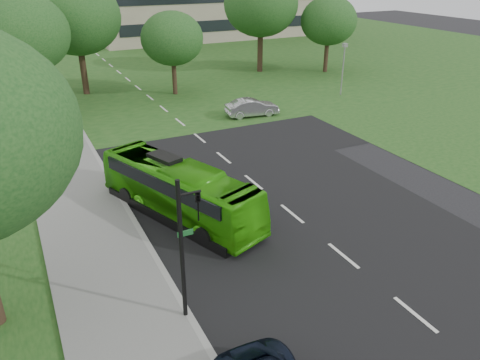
% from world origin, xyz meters
% --- Properties ---
extents(ground, '(160.00, 160.00, 0.00)m').
position_xyz_m(ground, '(0.00, 0.00, 0.00)').
color(ground, black).
rests_on(ground, ground).
extents(street_surfaces, '(120.00, 120.00, 0.15)m').
position_xyz_m(street_surfaces, '(-0.38, 22.75, 0.03)').
color(street_surfaces, black).
rests_on(street_surfaces, ground).
extents(tree_park_a, '(6.97, 6.97, 9.26)m').
position_xyz_m(tree_park_a, '(-9.60, 24.87, 6.28)').
color(tree_park_a, black).
rests_on(tree_park_a, ground).
extents(tree_park_b, '(7.66, 7.66, 10.05)m').
position_xyz_m(tree_park_b, '(-4.86, 29.92, 6.78)').
color(tree_park_b, black).
rests_on(tree_park_b, ground).
extents(tree_park_c, '(5.52, 5.52, 7.33)m').
position_xyz_m(tree_park_c, '(2.49, 26.18, 4.98)').
color(tree_park_c, black).
rests_on(tree_park_c, ground).
extents(tree_park_d, '(7.87, 7.87, 10.41)m').
position_xyz_m(tree_park_d, '(14.22, 31.35, 7.05)').
color(tree_park_d, black).
rests_on(tree_park_d, ground).
extents(tree_park_e, '(5.98, 5.98, 7.97)m').
position_xyz_m(tree_park_e, '(20.66, 27.97, 5.41)').
color(tree_park_e, black).
rests_on(tree_park_e, ground).
extents(bus, '(5.46, 9.67, 2.65)m').
position_xyz_m(bus, '(-4.88, 4.37, 1.32)').
color(bus, '#39B210').
rests_on(bus, ground).
extents(sedan, '(4.33, 1.97, 1.38)m').
position_xyz_m(sedan, '(5.68, 17.00, 0.69)').
color(sedan, '#B4B3B8').
rests_on(sedan, ground).
extents(traffic_light, '(0.84, 0.24, 5.25)m').
position_xyz_m(traffic_light, '(-7.04, -2.59, 3.08)').
color(traffic_light, black).
rests_on(traffic_light, ground).
extents(camera_pole, '(0.43, 0.39, 4.63)m').
position_xyz_m(camera_pole, '(16.00, 19.08, 2.99)').
color(camera_pole, gray).
rests_on(camera_pole, ground).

